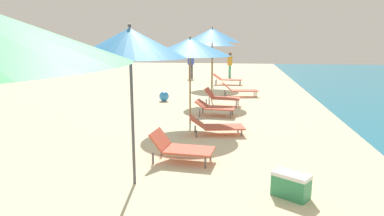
# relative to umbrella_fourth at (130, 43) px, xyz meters

# --- Properties ---
(umbrella_fourth) EXTENTS (1.83, 1.83, 2.70)m
(umbrella_fourth) POSITION_rel_umbrella_fourth_xyz_m (0.00, 0.00, 0.00)
(umbrella_fourth) COLOR #4C4C51
(umbrella_fourth) RESTS_ON ground
(lounger_fourth_shoreside) EXTENTS (1.30, 0.75, 0.62)m
(lounger_fourth_shoreside) POSITION_rel_umbrella_fourth_xyz_m (0.58, 1.23, -2.09)
(lounger_fourth_shoreside) COLOR #D8593F
(lounger_fourth_shoreside) RESTS_ON ground
(umbrella_fifth) EXTENTS (2.36, 2.36, 2.56)m
(umbrella_fifth) POSITION_rel_umbrella_fourth_xyz_m (0.28, 4.49, -0.15)
(umbrella_fifth) COLOR olive
(umbrella_fifth) RESTS_ON ground
(lounger_fifth_shoreside) EXTENTS (1.32, 0.73, 0.51)m
(lounger_fifth_shoreside) POSITION_rel_umbrella_fourth_xyz_m (0.92, 5.67, -2.10)
(lounger_fifth_shoreside) COLOR #D8593F
(lounger_fifth_shoreside) RESTS_ON ground
(lounger_fifth_inland) EXTENTS (1.52, 0.88, 0.51)m
(lounger_fifth_inland) POSITION_rel_umbrella_fourth_xyz_m (1.14, 3.39, -2.15)
(lounger_fifth_inland) COLOR #D8593F
(lounger_fifth_inland) RESTS_ON ground
(umbrella_sixth) EXTENTS (2.20, 2.20, 2.97)m
(umbrella_sixth) POSITION_rel_umbrella_fourth_xyz_m (0.54, 8.62, 0.23)
(umbrella_sixth) COLOR olive
(umbrella_sixth) RESTS_ON ground
(lounger_sixth_shoreside) EXTENTS (1.62, 0.80, 0.62)m
(lounger_sixth_shoreside) POSITION_rel_umbrella_fourth_xyz_m (1.64, 9.82, -2.09)
(lounger_sixth_shoreside) COLOR #D8593F
(lounger_sixth_shoreside) RESTS_ON ground
(lounger_sixth_inland) EXTENTS (1.37, 0.77, 0.67)m
(lounger_sixth_inland) POSITION_rel_umbrella_fourth_xyz_m (1.01, 7.51, -2.06)
(lounger_sixth_inland) COLOR #D8593F
(lounger_sixth_inland) RESTS_ON ground
(umbrella_farthest) EXTENTS (2.28, 2.28, 2.68)m
(umbrella_farthest) POSITION_rel_umbrella_fourth_xyz_m (0.19, 12.87, -0.01)
(umbrella_farthest) COLOR olive
(umbrella_farthest) RESTS_ON ground
(lounger_farthest_shoreside) EXTENTS (1.64, 0.65, 0.60)m
(lounger_farthest_shoreside) POSITION_rel_umbrella_fourth_xyz_m (0.91, 13.90, -2.08)
(lounger_farthest_shoreside) COLOR #D8593F
(lounger_farthest_shoreside) RESTS_ON ground
(person_walking_mid) EXTENTS (0.40, 0.30, 1.76)m
(person_walking_mid) POSITION_rel_umbrella_fourth_xyz_m (-1.59, 16.92, -1.32)
(person_walking_mid) COLOR #262628
(person_walking_mid) RESTS_ON ground
(person_walking_far) EXTENTS (0.30, 0.40, 1.67)m
(person_walking_far) POSITION_rel_umbrella_fourth_xyz_m (0.92, 17.42, -1.38)
(person_walking_far) COLOR #3F9972
(person_walking_far) RESTS_ON ground
(beach_ball) EXTENTS (0.40, 0.40, 0.40)m
(beach_ball) POSITION_rel_umbrella_fourth_xyz_m (-1.36, 8.17, -2.20)
(beach_ball) COLOR #338CD8
(beach_ball) RESTS_ON ground
(cooler_box) EXTENTS (0.64, 0.56, 0.40)m
(cooler_box) POSITION_rel_umbrella_fourth_xyz_m (2.61, -0.14, -2.20)
(cooler_box) COLOR #338C59
(cooler_box) RESTS_ON ground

